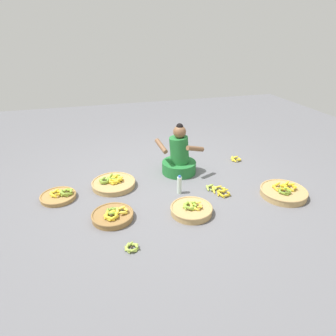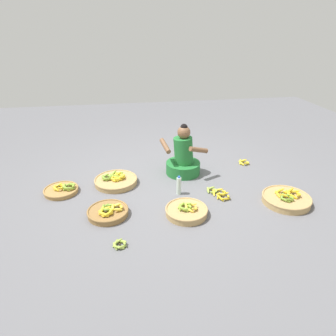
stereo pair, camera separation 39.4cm
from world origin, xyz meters
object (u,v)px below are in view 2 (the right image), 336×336
vendor_woman_front (183,158)px  banana_basket_back_left (286,199)px  banana_basket_mid_left (62,190)px  banana_basket_back_right (186,211)px  loose_bananas_back_center (219,193)px  banana_basket_near_bicycle (108,212)px  loose_bananas_mid_right (244,162)px  loose_bananas_front_right (120,244)px  water_bottle (179,186)px  banana_basket_front_center (116,180)px

vendor_woman_front → banana_basket_back_left: vendor_woman_front is taller
banana_basket_back_left → banana_basket_mid_left: bearing=165.7°
banana_basket_back_right → loose_bananas_back_center: 0.65m
vendor_woman_front → banana_basket_near_bicycle: bearing=-139.6°
banana_basket_mid_left → loose_bananas_mid_right: size_ratio=2.46×
banana_basket_mid_left → banana_basket_back_right: (1.57, -0.79, 0.01)m
loose_bananas_mid_right → loose_bananas_front_right: bearing=-140.4°
banana_basket_back_left → loose_bananas_front_right: banana_basket_back_left is taller
banana_basket_back_right → water_bottle: bearing=89.6°
loose_bananas_front_right → water_bottle: water_bottle is taller
banana_basket_near_bicycle → vendor_woman_front: bearing=40.4°
banana_basket_mid_left → loose_bananas_back_center: banana_basket_mid_left is taller
banana_basket_near_bicycle → loose_bananas_mid_right: size_ratio=2.63×
banana_basket_front_center → loose_bananas_back_center: bearing=-22.0°
vendor_woman_front → loose_bananas_back_center: (0.34, -0.72, -0.22)m
banana_basket_front_center → banana_basket_near_bicycle: banana_basket_front_center is taller
banana_basket_front_center → banana_basket_mid_left: 0.75m
vendor_woman_front → banana_basket_near_bicycle: size_ratio=1.59×
banana_basket_front_center → banana_basket_mid_left: (-0.73, -0.13, -0.01)m
banana_basket_back_left → banana_basket_near_bicycle: size_ratio=1.24×
banana_basket_back_right → loose_bananas_front_right: 0.92m
vendor_woman_front → loose_bananas_back_center: size_ratio=2.20×
loose_bananas_back_center → loose_bananas_front_right: size_ratio=2.11×
banana_basket_back_right → loose_bananas_mid_right: banana_basket_back_right is taller
banana_basket_back_left → water_bottle: (-1.32, 0.44, 0.07)m
banana_basket_front_center → banana_basket_back_right: banana_basket_back_right is taller
water_bottle → loose_bananas_front_right: bearing=-130.9°
banana_basket_front_center → loose_bananas_front_right: 1.37m
banana_basket_back_right → loose_bananas_back_center: (0.53, 0.38, -0.02)m
banana_basket_back_right → loose_bananas_mid_right: size_ratio=2.73×
water_bottle → banana_basket_back_left: bearing=-18.4°
banana_basket_mid_left → loose_bananas_back_center: bearing=-11.2°
banana_basket_back_left → banana_basket_back_right: 1.33m
banana_basket_back_right → banana_basket_back_left: bearing=2.3°
banana_basket_near_bicycle → banana_basket_back_right: size_ratio=0.97×
banana_basket_near_bicycle → loose_bananas_front_right: bearing=-77.9°
banana_basket_near_bicycle → banana_basket_mid_left: size_ratio=1.07×
banana_basket_mid_left → loose_bananas_back_center: size_ratio=1.29×
vendor_woman_front → water_bottle: vendor_woman_front is taller
banana_basket_back_left → banana_basket_front_center: (-2.16, 0.87, -0.00)m
loose_bananas_front_right → loose_bananas_mid_right: bearing=39.6°
banana_basket_mid_left → vendor_woman_front: bearing=9.8°
loose_bananas_mid_right → water_bottle: 1.47m
banana_basket_back_left → loose_bananas_back_center: size_ratio=1.71×
loose_bananas_back_center → loose_bananas_mid_right: bearing=50.8°
banana_basket_back_right → loose_bananas_back_center: banana_basket_back_right is taller
vendor_woman_front → banana_basket_back_left: size_ratio=1.29×
banana_basket_front_center → loose_bananas_mid_right: size_ratio=3.26×
banana_basket_front_center → loose_bananas_front_right: size_ratio=3.61×
banana_basket_front_center → vendor_woman_front: bearing=9.3°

